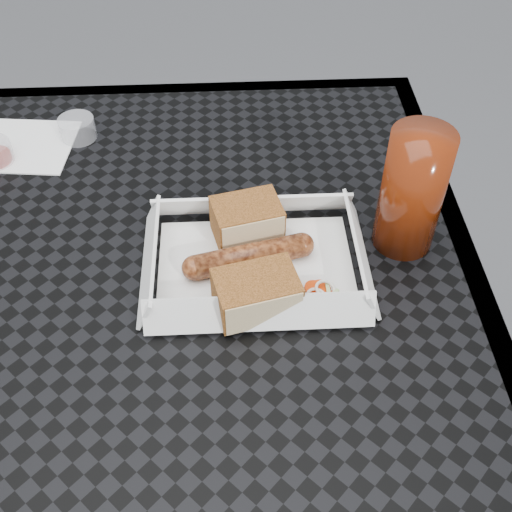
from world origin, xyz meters
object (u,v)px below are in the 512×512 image
(patio_table, at_px, (141,318))
(food_tray, at_px, (256,266))
(bratwurst, at_px, (249,256))
(drink_glass, at_px, (412,192))

(patio_table, relative_size, food_tray, 3.64)
(bratwurst, xyz_separation_m, drink_glass, (0.18, 0.03, 0.06))
(bratwurst, relative_size, drink_glass, 0.99)
(food_tray, distance_m, drink_glass, 0.19)
(patio_table, xyz_separation_m, drink_glass, (0.32, 0.04, 0.15))
(patio_table, bearing_deg, drink_glass, 7.75)
(patio_table, distance_m, food_tray, 0.16)
(patio_table, xyz_separation_m, food_tray, (0.14, 0.01, 0.08))
(patio_table, relative_size, bratwurst, 5.32)
(patio_table, height_order, bratwurst, bratwurst)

